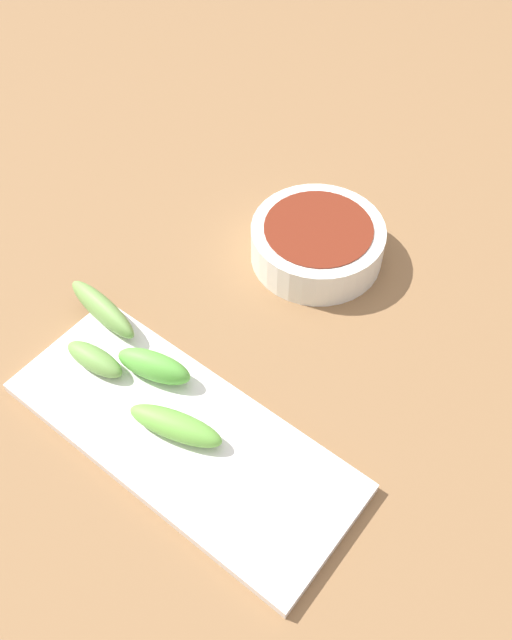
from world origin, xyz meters
TOP-DOWN VIEW (x-y plane):
  - tabletop at (0.00, 0.00)m, footprint 2.10×2.10m
  - sauce_bowl at (-0.17, -0.02)m, footprint 0.14×0.14m
  - serving_plate at (0.09, 0.02)m, footprint 0.13×0.33m
  - broccoli_stalk_0 at (0.09, 0.02)m, footprint 0.05×0.09m
  - broccoli_stalk_1 at (0.04, -0.13)m, footprint 0.03×0.10m
  - broccoli_stalk_2 at (0.09, -0.09)m, footprint 0.03×0.07m
  - broccoli_stalk_3 at (0.06, -0.04)m, footprint 0.05×0.08m

SIDE VIEW (x-z plane):
  - tabletop at x=0.00m, z-range 0.00..0.02m
  - serving_plate at x=0.09m, z-range 0.02..0.03m
  - broccoli_stalk_2 at x=0.09m, z-range 0.03..0.05m
  - sauce_bowl at x=-0.17m, z-range 0.02..0.07m
  - broccoli_stalk_0 at x=0.09m, z-range 0.03..0.06m
  - broccoli_stalk_1 at x=0.04m, z-range 0.03..0.06m
  - broccoli_stalk_3 at x=0.06m, z-range 0.03..0.06m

